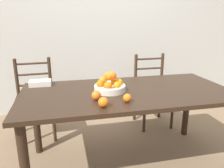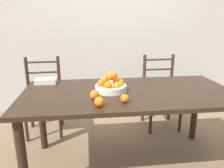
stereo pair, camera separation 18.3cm
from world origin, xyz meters
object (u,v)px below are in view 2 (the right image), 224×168
at_px(book_stack, 46,81).
at_px(orange_loose_0, 99,102).
at_px(chair_right, 161,92).
at_px(fruit_bowl, 111,85).
at_px(chair_left, 44,97).
at_px(orange_loose_1, 125,98).
at_px(orange_loose_2, 95,95).

bearing_deg(book_stack, orange_loose_0, -53.74).
bearing_deg(chair_right, fruit_bowl, -135.42).
distance_m(chair_left, book_stack, 0.54).
relative_size(orange_loose_0, chair_left, 0.08).
height_order(chair_left, book_stack, chair_left).
height_order(orange_loose_1, book_stack, orange_loose_1).
bearing_deg(book_stack, orange_loose_2, -47.77).
bearing_deg(fruit_bowl, orange_loose_0, -109.49).
bearing_deg(orange_loose_1, book_stack, 138.59).
relative_size(orange_loose_0, book_stack, 0.37).
relative_size(fruit_bowl, orange_loose_0, 3.69).
height_order(orange_loose_0, orange_loose_2, same).
bearing_deg(orange_loose_1, orange_loose_0, -162.75).
bearing_deg(chair_right, orange_loose_1, -123.45).
bearing_deg(orange_loose_0, orange_loose_1, 17.25).
relative_size(fruit_bowl, orange_loose_1, 4.25).
distance_m(orange_loose_2, chair_right, 1.33).
bearing_deg(fruit_bowl, orange_loose_2, -128.08).
height_order(chair_right, book_stack, chair_right).
distance_m(fruit_bowl, orange_loose_0, 0.37).
relative_size(orange_loose_1, orange_loose_2, 0.87).
bearing_deg(book_stack, chair_right, 17.64).
distance_m(fruit_bowl, chair_left, 1.11).
bearing_deg(orange_loose_0, chair_left, 119.15).
height_order(fruit_bowl, book_stack, fruit_bowl).
xyz_separation_m(orange_loose_2, chair_right, (0.89, 0.94, -0.32)).
height_order(orange_loose_0, book_stack, orange_loose_0).
distance_m(orange_loose_2, book_stack, 0.69).
relative_size(orange_loose_2, chair_left, 0.08).
relative_size(fruit_bowl, book_stack, 1.38).
bearing_deg(orange_loose_2, orange_loose_1, -23.19).
height_order(chair_left, chair_right, same).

